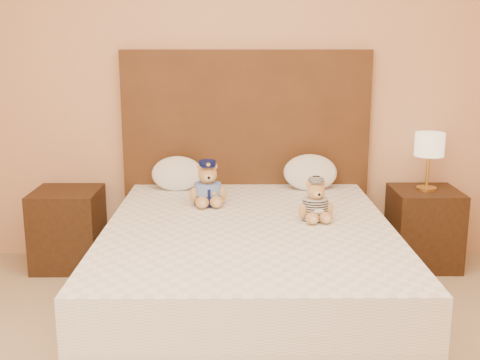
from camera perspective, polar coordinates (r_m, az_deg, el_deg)
name	(u,v)px	position (r m, az deg, el deg)	size (l,w,h in m)	color
bed	(249,270)	(3.48, 0.83, -8.56)	(1.60, 2.00, 0.55)	white
headboard	(246,156)	(4.32, 0.56, 2.28)	(1.75, 0.08, 1.50)	#533019
nightstand_left	(68,228)	(4.39, -15.98, -4.44)	(0.45, 0.45, 0.55)	#352111
nightstand_right	(424,228)	(4.43, 17.01, -4.35)	(0.45, 0.45, 0.55)	#352111
lamp	(429,147)	(4.30, 17.52, 2.96)	(0.20, 0.20, 0.40)	gold
teddy_police	(208,183)	(3.76, -3.09, -0.30)	(0.24, 0.23, 0.28)	#AD7543
teddy_prisoner	(316,200)	(3.46, 7.17, -1.89)	(0.22, 0.21, 0.24)	#AD7543
pillow_left	(177,172)	(4.18, -5.98, 0.78)	(0.35, 0.23, 0.25)	white
pillow_right	(310,171)	(4.19, 6.68, 0.88)	(0.37, 0.24, 0.26)	white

